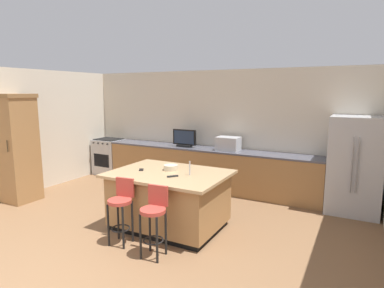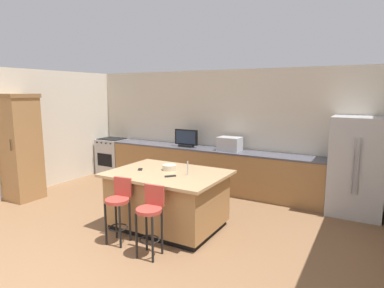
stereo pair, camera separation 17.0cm
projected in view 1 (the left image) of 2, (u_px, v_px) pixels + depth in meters
name	position (u px, v px, depth m)	size (l,w,h in m)	color
wall_back	(218.00, 129.00, 7.43)	(7.28, 0.12, 2.66)	beige
wall_left	(23.00, 132.00, 6.85)	(0.12, 5.36, 2.66)	beige
counter_back	(207.00, 169.00, 7.28)	(5.03, 0.62, 0.93)	#9E7042
kitchen_island	(169.00, 199.00, 5.20)	(1.83, 1.34, 0.92)	black
refrigerator	(355.00, 165.00, 5.77)	(0.89, 0.79, 1.76)	#B7BABF
range_oven	(109.00, 156.00, 8.61)	(0.72, 0.63, 0.95)	#B7BABF
cabinet_tower	(18.00, 146.00, 6.39)	(0.64, 0.64, 2.15)	#9E7042
microwave	(228.00, 144.00, 6.94)	(0.48, 0.36, 0.29)	#B7BABF
tv_monitor	(184.00, 139.00, 7.38)	(0.58, 0.16, 0.40)	black
sink_faucet_back	(215.00, 143.00, 7.19)	(0.02, 0.02, 0.24)	#B2B2B7
sink_faucet_island	(190.00, 168.00, 4.93)	(0.02, 0.02, 0.22)	#B2B2B7
bar_stool_left	(121.00, 206.00, 4.63)	(0.34, 0.35, 0.95)	#B23D33
bar_stool_right	(154.00, 215.00, 4.26)	(0.34, 0.35, 0.95)	#B23D33
fruit_bowl	(171.00, 167.00, 5.27)	(0.23, 0.23, 0.08)	beige
cell_phone	(141.00, 170.00, 5.28)	(0.07, 0.15, 0.01)	black
tv_remote	(173.00, 176.00, 4.85)	(0.04, 0.17, 0.02)	black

